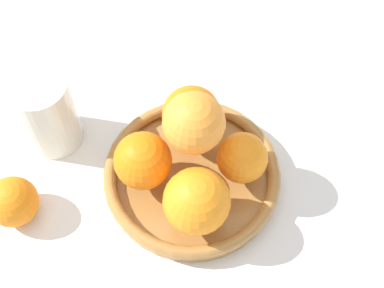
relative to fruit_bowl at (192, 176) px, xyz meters
The scene contains 5 objects.
ground_plane 0.02m from the fruit_bowl, ahead, with size 4.00×4.00×0.00m, color white.
fruit_bowl is the anchor object (origin of this frame).
orange_pile 0.07m from the fruit_bowl, 56.47° to the left, with size 0.19×0.20×0.13m.
stray_orange 0.23m from the fruit_bowl, 22.63° to the left, with size 0.06×0.06×0.06m, color orange.
drinking_glass 0.21m from the fruit_bowl, ahead, with size 0.08×0.08×0.12m, color silver.
Camera 1 is at (-0.06, 0.31, 0.64)m, focal length 50.00 mm.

